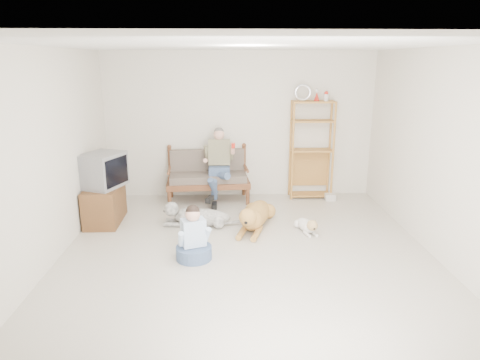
{
  "coord_description": "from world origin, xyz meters",
  "views": [
    {
      "loc": [
        -0.27,
        -5.22,
        2.54
      ],
      "look_at": [
        -0.06,
        1.0,
        0.78
      ],
      "focal_mm": 32.0,
      "sensor_mm": 36.0,
      "label": 1
    }
  ],
  "objects_px": {
    "etagere": "(311,149)",
    "tv_stand": "(104,204)",
    "golden_retriever": "(255,216)",
    "loveseat": "(208,175)"
  },
  "relations": [
    {
      "from": "etagere",
      "to": "tv_stand",
      "type": "height_order",
      "value": "etagere"
    },
    {
      "from": "loveseat",
      "to": "golden_retriever",
      "type": "relative_size",
      "value": 1.03
    },
    {
      "from": "etagere",
      "to": "golden_retriever",
      "type": "distance_m",
      "value": 2.04
    },
    {
      "from": "loveseat",
      "to": "etagere",
      "type": "height_order",
      "value": "etagere"
    },
    {
      "from": "tv_stand",
      "to": "golden_retriever",
      "type": "xyz_separation_m",
      "value": [
        2.4,
        -0.31,
        -0.11
      ]
    },
    {
      "from": "etagere",
      "to": "tv_stand",
      "type": "xyz_separation_m",
      "value": [
        -3.56,
        -1.2,
        -0.64
      ]
    },
    {
      "from": "golden_retriever",
      "to": "tv_stand",
      "type": "bearing_deg",
      "value": -171.04
    },
    {
      "from": "etagere",
      "to": "tv_stand",
      "type": "bearing_deg",
      "value": -161.39
    },
    {
      "from": "etagere",
      "to": "golden_retriever",
      "type": "relative_size",
      "value": 1.41
    },
    {
      "from": "tv_stand",
      "to": "golden_retriever",
      "type": "relative_size",
      "value": 0.6
    }
  ]
}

